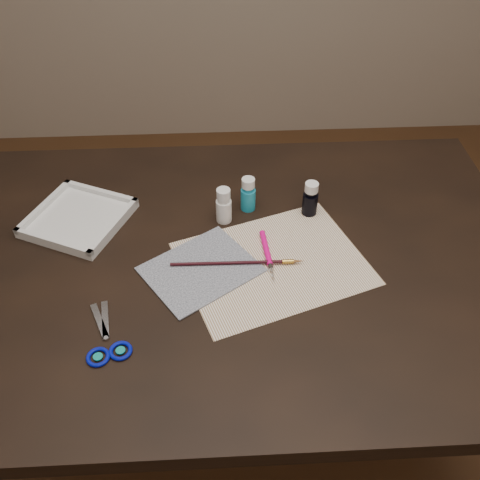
{
  "coord_description": "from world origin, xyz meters",
  "views": [
    {
      "loc": [
        -0.04,
        -0.84,
        1.58
      ],
      "look_at": [
        0.0,
        0.0,
        0.8
      ],
      "focal_mm": 40.0,
      "sensor_mm": 36.0,
      "label": 1
    }
  ],
  "objects_px": {
    "paper": "(273,263)",
    "paint_bottle_navy": "(310,199)",
    "paint_bottle_white": "(224,205)",
    "canvas": "(201,269)",
    "paint_bottle_cyan": "(248,194)",
    "palette_tray": "(78,217)",
    "scissors": "(101,333)"
  },
  "relations": [
    {
      "from": "palette_tray",
      "to": "canvas",
      "type": "bearing_deg",
      "value": -31.54
    },
    {
      "from": "paint_bottle_white",
      "to": "paper",
      "type": "bearing_deg",
      "value": -55.99
    },
    {
      "from": "scissors",
      "to": "palette_tray",
      "type": "bearing_deg",
      "value": -7.18
    },
    {
      "from": "paper",
      "to": "paint_bottle_navy",
      "type": "distance_m",
      "value": 0.2
    },
    {
      "from": "paper",
      "to": "paint_bottle_cyan",
      "type": "relative_size",
      "value": 4.41
    },
    {
      "from": "paper",
      "to": "paint_bottle_white",
      "type": "bearing_deg",
      "value": 124.01
    },
    {
      "from": "canvas",
      "to": "paint_bottle_navy",
      "type": "bearing_deg",
      "value": 34.54
    },
    {
      "from": "paint_bottle_cyan",
      "to": "palette_tray",
      "type": "relative_size",
      "value": 0.42
    },
    {
      "from": "paint_bottle_white",
      "to": "palette_tray",
      "type": "height_order",
      "value": "paint_bottle_white"
    },
    {
      "from": "paper",
      "to": "palette_tray",
      "type": "bearing_deg",
      "value": 159.83
    },
    {
      "from": "palette_tray",
      "to": "paper",
      "type": "bearing_deg",
      "value": -20.17
    },
    {
      "from": "paint_bottle_cyan",
      "to": "scissors",
      "type": "relative_size",
      "value": 0.51
    },
    {
      "from": "paper",
      "to": "palette_tray",
      "type": "relative_size",
      "value": 1.87
    },
    {
      "from": "paint_bottle_white",
      "to": "palette_tray",
      "type": "relative_size",
      "value": 0.43
    },
    {
      "from": "scissors",
      "to": "palette_tray",
      "type": "distance_m",
      "value": 0.35
    },
    {
      "from": "paint_bottle_cyan",
      "to": "scissors",
      "type": "xyz_separation_m",
      "value": [
        -0.3,
        -0.36,
        -0.04
      ]
    },
    {
      "from": "paint_bottle_cyan",
      "to": "paper",
      "type": "bearing_deg",
      "value": -77.43
    },
    {
      "from": "paint_bottle_white",
      "to": "paint_bottle_cyan",
      "type": "xyz_separation_m",
      "value": [
        0.06,
        0.04,
        -0.0
      ]
    },
    {
      "from": "scissors",
      "to": "canvas",
      "type": "bearing_deg",
      "value": -73.16
    },
    {
      "from": "paper",
      "to": "scissors",
      "type": "relative_size",
      "value": 2.26
    },
    {
      "from": "paint_bottle_navy",
      "to": "palette_tray",
      "type": "distance_m",
      "value": 0.55
    },
    {
      "from": "scissors",
      "to": "paint_bottle_navy",
      "type": "bearing_deg",
      "value": -76.38
    },
    {
      "from": "paint_bottle_navy",
      "to": "paint_bottle_cyan",
      "type": "bearing_deg",
      "value": 169.88
    },
    {
      "from": "paper",
      "to": "paint_bottle_navy",
      "type": "relative_size",
      "value": 4.36
    },
    {
      "from": "paint_bottle_cyan",
      "to": "paint_bottle_navy",
      "type": "bearing_deg",
      "value": -10.12
    },
    {
      "from": "canvas",
      "to": "paint_bottle_cyan",
      "type": "xyz_separation_m",
      "value": [
        0.11,
        0.2,
        0.04
      ]
    },
    {
      "from": "paper",
      "to": "paint_bottle_cyan",
      "type": "height_order",
      "value": "paint_bottle_cyan"
    },
    {
      "from": "paper",
      "to": "canvas",
      "type": "height_order",
      "value": "canvas"
    },
    {
      "from": "canvas",
      "to": "paint_bottle_cyan",
      "type": "relative_size",
      "value": 2.56
    },
    {
      "from": "paint_bottle_white",
      "to": "paint_bottle_navy",
      "type": "bearing_deg",
      "value": 4.09
    },
    {
      "from": "palette_tray",
      "to": "scissors",
      "type": "bearing_deg",
      "value": -73.73
    },
    {
      "from": "canvas",
      "to": "paint_bottle_navy",
      "type": "height_order",
      "value": "paint_bottle_navy"
    }
  ]
}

